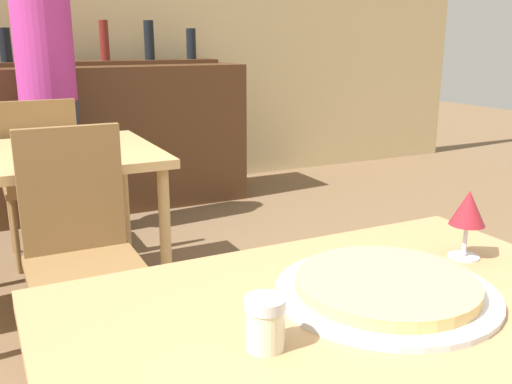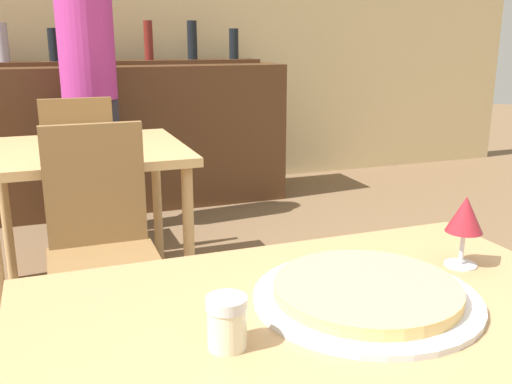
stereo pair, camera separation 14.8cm
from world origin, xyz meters
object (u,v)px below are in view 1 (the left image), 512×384
object	(u,v)px
wine_glass	(468,210)
pizza_tray	(386,287)
cheese_shaker	(265,322)
chair_far_side_front	(80,239)
chair_far_side_back	(42,173)
person_standing	(47,80)

from	to	relation	value
wine_glass	pizza_tray	bearing A→B (deg)	-164.57
cheese_shaker	wine_glass	distance (m)	0.61
chair_far_side_front	wine_glass	xyz separation A→B (m)	(0.67, -1.18, 0.34)
cheese_shaker	wine_glass	world-z (taller)	wine_glass
chair_far_side_back	wine_glass	size ratio (longest dim) A/B	5.88
pizza_tray	cheese_shaker	bearing A→B (deg)	-167.13
cheese_shaker	person_standing	xyz separation A→B (m)	(0.03, 2.94, 0.20)
chair_far_side_front	chair_far_side_back	size ratio (longest dim) A/B	1.00
chair_far_side_front	pizza_tray	bearing A→B (deg)	-72.90
person_standing	wine_glass	xyz separation A→B (m)	(0.55, -2.79, -0.13)
chair_far_side_back	person_standing	bearing A→B (deg)	-106.06
pizza_tray	wine_glass	world-z (taller)	wine_glass
pizza_tray	person_standing	size ratio (longest dim) A/B	0.24
chair_far_side_back	chair_far_side_front	bearing A→B (deg)	90.00
chair_far_side_front	chair_far_side_back	distance (m)	1.19
person_standing	wine_glass	distance (m)	2.85
pizza_tray	person_standing	world-z (taller)	person_standing
chair_far_side_front	wine_glass	distance (m)	1.40
chair_far_side_front	person_standing	size ratio (longest dim) A/B	0.51
chair_far_side_front	chair_far_side_back	bearing A→B (deg)	90.00
chair_far_side_front	pizza_tray	xyz separation A→B (m)	(0.39, -1.26, 0.25)
chair_far_side_front	person_standing	bearing A→B (deg)	85.75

